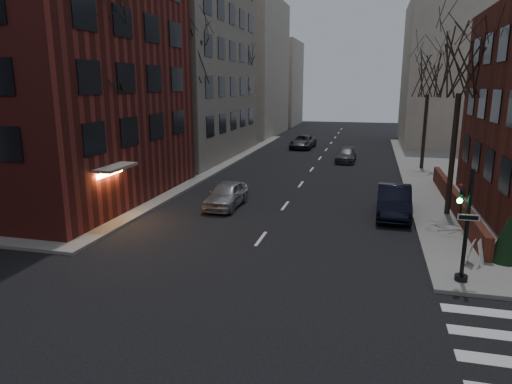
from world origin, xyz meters
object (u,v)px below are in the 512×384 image
at_px(car_lane_far, 303,142).
at_px(tree_right_a, 462,61).
at_px(car_lane_gray, 346,155).
at_px(car_lane_silver, 226,195).
at_px(traffic_signal, 464,233).
at_px(tree_right_b, 429,75).
at_px(tree_left_a, 101,52).
at_px(streetlamp_near, 179,124).
at_px(tree_left_b, 191,56).
at_px(parked_sedan, 394,201).
at_px(evergreen_shrub, 507,238).
at_px(sandwich_board, 475,253).
at_px(streetlamp_far, 253,109).
at_px(tree_left_c, 242,73).

bearing_deg(car_lane_far, tree_right_a, -62.25).
height_order(car_lane_gray, car_lane_far, car_lane_far).
relative_size(tree_right_a, car_lane_silver, 2.29).
relative_size(traffic_signal, car_lane_silver, 0.94).
distance_m(traffic_signal, tree_right_b, 23.71).
bearing_deg(tree_left_a, traffic_signal, -16.65).
bearing_deg(tree_right_a, car_lane_silver, -174.95).
bearing_deg(streetlamp_near, tree_left_b, 98.53).
height_order(parked_sedan, car_lane_gray, parked_sedan).
height_order(car_lane_silver, evergreen_shrub, evergreen_shrub).
xyz_separation_m(car_lane_far, sandwich_board, (11.41, -31.87, -0.08)).
height_order(tree_right_a, sandwich_board, tree_right_a).
xyz_separation_m(traffic_signal, parked_sedan, (-1.92, 8.36, -1.10)).
bearing_deg(tree_left_a, tree_right_b, 45.64).
relative_size(tree_left_b, car_lane_far, 2.12).
height_order(traffic_signal, parked_sedan, traffic_signal).
xyz_separation_m(streetlamp_far, car_lane_silver, (4.97, -25.06, -3.51)).
distance_m(streetlamp_far, car_lane_gray, 13.55).
height_order(streetlamp_near, evergreen_shrub, streetlamp_near).
height_order(streetlamp_far, car_lane_far, streetlamp_far).
distance_m(tree_left_c, car_lane_gray, 14.58).
bearing_deg(tree_right_b, tree_left_a, -134.36).
xyz_separation_m(streetlamp_near, streetlamp_far, (0.00, 20.00, 0.00)).
height_order(traffic_signal, streetlamp_far, streetlamp_far).
height_order(tree_left_a, tree_left_c, tree_left_a).
xyz_separation_m(tree_left_a, car_lane_gray, (11.31, 20.53, -7.85)).
distance_m(tree_left_b, tree_left_c, 14.03).
distance_m(tree_left_a, parked_sedan, 17.01).
bearing_deg(parked_sedan, evergreen_shrub, -55.27).
bearing_deg(tree_left_b, car_lane_gray, 37.04).
bearing_deg(tree_left_c, parked_sedan, -56.81).
xyz_separation_m(traffic_signal, streetlamp_far, (-16.14, 33.01, 2.33)).
distance_m(parked_sedan, car_lane_far, 26.66).
xyz_separation_m(traffic_signal, car_lane_silver, (-11.17, 7.94, -1.18)).
distance_m(tree_right_a, tree_right_b, 14.01).
distance_m(parked_sedan, car_lane_gray, 17.54).
height_order(traffic_signal, streetlamp_near, streetlamp_near).
xyz_separation_m(tree_left_b, car_lane_silver, (5.57, -9.06, -8.19)).
height_order(traffic_signal, tree_left_b, tree_left_b).
relative_size(tree_left_c, tree_right_b, 1.06).
distance_m(tree_left_c, tree_right_b, 19.34).
bearing_deg(tree_left_a, tree_left_b, 90.00).
distance_m(tree_left_a, tree_left_c, 26.00).
relative_size(parked_sedan, car_lane_silver, 1.16).
distance_m(tree_left_b, car_lane_gray, 16.42).
distance_m(streetlamp_far, car_lane_far, 6.60).
distance_m(streetlamp_near, sandwich_board, 20.70).
height_order(tree_left_a, sandwich_board, tree_left_a).
bearing_deg(parked_sedan, car_lane_far, 110.51).
height_order(tree_left_a, tree_right_b, tree_left_a).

